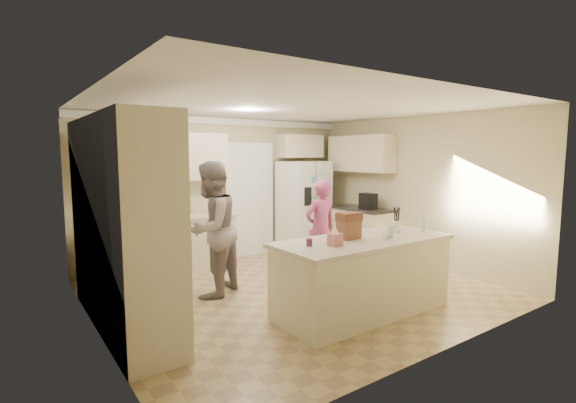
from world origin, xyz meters
TOP-DOWN VIEW (x-y plane):
  - floor at (0.00, 0.00)m, footprint 5.20×4.60m
  - ceiling at (0.00, 0.00)m, footprint 5.20×4.60m
  - wall_back at (0.00, 2.31)m, footprint 5.20×0.02m
  - wall_front at (0.00, -2.31)m, footprint 5.20×0.02m
  - wall_left at (-2.61, 0.00)m, footprint 0.02×4.60m
  - wall_right at (2.61, 0.00)m, footprint 0.02×4.60m
  - crown_back at (0.00, 2.26)m, footprint 5.20×0.08m
  - pantry_bank at (-2.30, 0.20)m, footprint 0.60×2.60m
  - back_base_cab at (-1.15, 2.00)m, footprint 2.20×0.60m
  - back_countertop at (-1.15, 1.99)m, footprint 2.24×0.63m
  - back_upper_cab at (-1.15, 2.12)m, footprint 2.20×0.35m
  - doorway_opening at (0.55, 2.28)m, footprint 0.90×0.06m
  - doorway_casing at (0.55, 2.24)m, footprint 1.02×0.03m
  - wall_frame_upper at (0.02, 2.27)m, footprint 0.15×0.02m
  - wall_frame_lower at (0.02, 2.27)m, footprint 0.15×0.02m
  - refrigerator at (1.58, 1.89)m, footprint 0.96×0.79m
  - fridge_seam at (1.58, 1.54)m, footprint 0.02×0.02m
  - fridge_dispenser at (1.36, 1.53)m, footprint 0.22×0.03m
  - fridge_handle_l at (1.53, 1.52)m, footprint 0.02×0.02m
  - fridge_handle_r at (1.63, 1.52)m, footprint 0.02×0.02m
  - over_fridge_cab at (1.65, 2.12)m, footprint 0.95×0.35m
  - right_base_cab at (2.30, 1.00)m, footprint 0.60×1.20m
  - right_countertop at (2.29, 1.00)m, footprint 0.63×1.24m
  - right_upper_cab at (2.43, 1.20)m, footprint 0.35×1.50m
  - coffee_maker at (2.25, 0.80)m, footprint 0.22×0.28m
  - island_base at (0.20, -1.10)m, footprint 2.20×0.90m
  - island_top at (0.20, -1.10)m, footprint 2.28×0.96m
  - utensil_crock at (0.85, -1.05)m, footprint 0.13×0.13m
  - tissue_box at (-0.35, -1.20)m, footprint 0.13×0.13m
  - tissue_plume at (-0.35, -1.20)m, footprint 0.08×0.08m
  - dollhouse_body at (0.05, -1.00)m, footprint 0.26×0.18m
  - dollhouse_roof at (0.05, -1.00)m, footprint 0.28×0.20m
  - jam_jar at (-0.60, -1.05)m, footprint 0.07×0.07m
  - greeting_card_a at (0.35, -1.30)m, footprint 0.12×0.06m
  - greeting_card_b at (0.50, -1.25)m, footprint 0.12×0.05m
  - water_bottle at (1.15, -1.25)m, footprint 0.07×0.07m
  - shaker_salt at (1.02, -0.88)m, footprint 0.05×0.05m
  - shaker_pepper at (1.09, -0.88)m, footprint 0.05×0.05m
  - teen_boy at (-1.04, 0.56)m, footprint 1.14×1.08m
  - teen_girl at (0.73, 0.35)m, footprint 0.59×0.40m
  - fridge_magnets at (1.58, 1.53)m, footprint 0.76×0.02m

SIDE VIEW (x-z plane):
  - floor at x=0.00m, z-range -0.02..0.00m
  - back_base_cab at x=-1.15m, z-range 0.00..0.88m
  - right_base_cab at x=2.30m, z-range 0.00..0.88m
  - island_base at x=0.20m, z-range 0.00..0.88m
  - teen_girl at x=0.73m, z-range 0.00..1.55m
  - back_countertop at x=-1.15m, z-range 0.88..0.92m
  - refrigerator at x=1.58m, z-range 0.00..1.80m
  - fridge_seam at x=1.58m, z-range 0.01..1.79m
  - right_countertop at x=2.29m, z-range 0.88..0.92m
  - island_top at x=0.20m, z-range 0.88..0.93m
  - fridge_magnets at x=1.58m, z-range 0.18..1.62m
  - teen_boy at x=-1.04m, z-range 0.00..1.86m
  - jam_jar at x=-0.60m, z-range 0.93..1.02m
  - shaker_salt at x=1.02m, z-range 0.93..1.02m
  - shaker_pepper at x=1.09m, z-range 0.93..1.02m
  - tissue_box at x=-0.35m, z-range 0.93..1.07m
  - utensil_crock at x=0.85m, z-range 0.93..1.07m
  - greeting_card_a at x=0.35m, z-range 0.93..1.08m
  - greeting_card_b at x=0.50m, z-range 0.93..1.08m
  - dollhouse_body at x=0.05m, z-range 0.93..1.15m
  - water_bottle at x=1.15m, z-range 0.92..1.17m
  - doorway_opening at x=0.55m, z-range 0.00..2.10m
  - doorway_casing at x=0.55m, z-range -0.06..2.16m
  - fridge_handle_l at x=1.53m, z-range 0.62..1.48m
  - fridge_handle_r at x=1.63m, z-range 0.62..1.48m
  - coffee_maker at x=2.25m, z-range 0.92..1.22m
  - tissue_plume at x=-0.35m, z-range 1.06..1.15m
  - fridge_dispenser at x=1.36m, z-range 0.97..1.32m
  - pantry_bank at x=-2.30m, z-range 0.00..2.35m
  - dollhouse_roof at x=0.05m, z-range 1.15..1.25m
  - wall_frame_lower at x=0.02m, z-range 1.18..1.38m
  - wall_back at x=0.00m, z-range 0.00..2.60m
  - wall_front at x=0.00m, z-range 0.00..2.60m
  - wall_left at x=-2.61m, z-range 0.00..2.60m
  - wall_right at x=2.61m, z-range 0.00..2.60m
  - wall_frame_upper at x=0.02m, z-range 1.45..1.65m
  - back_upper_cab at x=-1.15m, z-range 1.50..2.30m
  - right_upper_cab at x=2.43m, z-range 1.60..2.30m
  - over_fridge_cab at x=1.65m, z-range 1.88..2.33m
  - crown_back at x=0.00m, z-range 2.47..2.59m
  - ceiling at x=0.00m, z-range 2.60..2.62m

